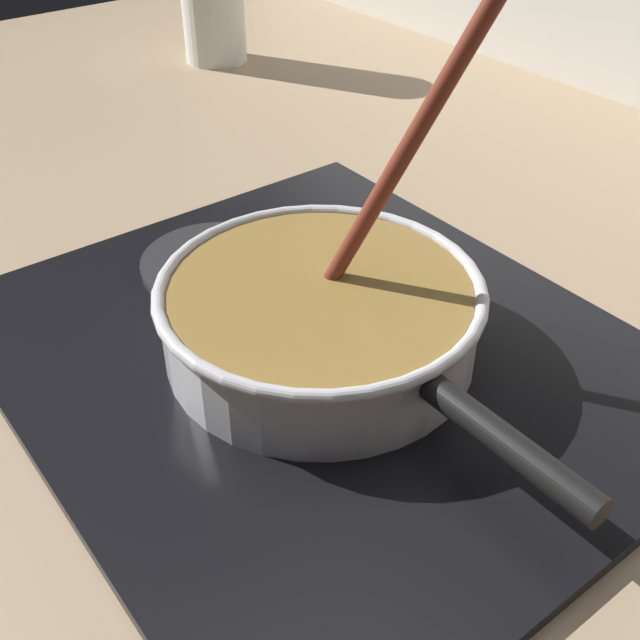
{
  "coord_description": "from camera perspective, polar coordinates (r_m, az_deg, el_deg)",
  "views": [
    {
      "loc": [
        0.38,
        -0.24,
        0.43
      ],
      "look_at": [
        -0.03,
        0.07,
        0.04
      ],
      "focal_mm": 43.72,
      "sensor_mm": 36.0,
      "label": 1
    }
  ],
  "objects": [
    {
      "name": "spare_burner",
      "position": [
        0.78,
        -7.77,
        4.33
      ],
      "size": [
        0.14,
        0.14,
        0.01
      ],
      "primitive_type": "cylinder",
      "color": "#262628",
      "rests_on": "hob_plate"
    },
    {
      "name": "ground",
      "position": [
        0.63,
        -3.33,
        -8.09
      ],
      "size": [
        2.4,
        1.6,
        0.04
      ],
      "primitive_type": "cube",
      "color": "#9E8466"
    },
    {
      "name": "burner_ring",
      "position": [
        0.66,
        -0.0,
        -1.94
      ],
      "size": [
        0.16,
        0.16,
        0.01
      ],
      "primitive_type": "torus",
      "color": "#592D0C",
      "rests_on": "hob_plate"
    },
    {
      "name": "cooking_pan",
      "position": [
        0.64,
        0.13,
        0.34
      ],
      "size": [
        0.41,
        0.27,
        0.3
      ],
      "color": "silver",
      "rests_on": "hob_plate"
    },
    {
      "name": "hob_plate",
      "position": [
        0.66,
        -0.0,
        -2.62
      ],
      "size": [
        0.56,
        0.48,
        0.01
      ],
      "primitive_type": "cube",
      "color": "black",
      "rests_on": "ground"
    }
  ]
}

